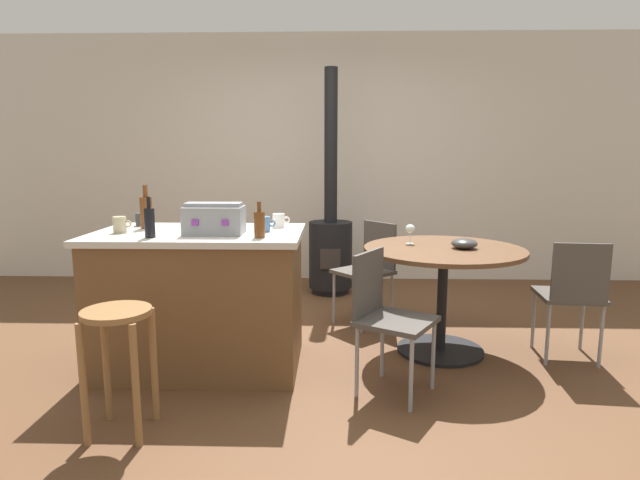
{
  "coord_description": "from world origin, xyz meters",
  "views": [
    {
      "loc": [
        0.14,
        -3.54,
        1.42
      ],
      "look_at": [
        0.04,
        0.1,
        0.82
      ],
      "focal_mm": 29.45,
      "sensor_mm": 36.0,
      "label": 1
    }
  ],
  "objects": [
    {
      "name": "folding_chair_far",
      "position": [
        1.75,
        -0.04,
        0.5
      ],
      "size": [
        0.43,
        0.43,
        0.85
      ],
      "color": "#47423D",
      "rests_on": "ground_plane"
    },
    {
      "name": "folding_chair_near",
      "position": [
        0.45,
        -0.53,
        0.5
      ],
      "size": [
        0.55,
        0.55,
        0.85
      ],
      "color": "#47423D",
      "rests_on": "ground_plane"
    },
    {
      "name": "bottle_0",
      "position": [
        -0.31,
        -0.43,
        1.0
      ],
      "size": [
        0.07,
        0.07,
        0.22
      ],
      "color": "#603314",
      "rests_on": "kitchen_island"
    },
    {
      "name": "ground_plane",
      "position": [
        0.0,
        0.0,
        0.0
      ],
      "size": [
        8.8,
        8.8,
        0.0
      ],
      "primitive_type": "plane",
      "color": "brown"
    },
    {
      "name": "wood_stove",
      "position": [
        0.1,
        1.71,
        0.55
      ],
      "size": [
        0.44,
        0.45,
        2.24
      ],
      "color": "black",
      "rests_on": "ground_plane"
    },
    {
      "name": "bottle_2",
      "position": [
        -0.97,
        -0.45,
        1.01
      ],
      "size": [
        0.06,
        0.06,
        0.25
      ],
      "color": "black",
      "rests_on": "kitchen_island"
    },
    {
      "name": "cup_3",
      "position": [
        -0.32,
        -0.18,
        0.97
      ],
      "size": [
        0.13,
        0.09,
        0.1
      ],
      "color": "#4C7099",
      "rests_on": "kitchen_island"
    },
    {
      "name": "toolbox",
      "position": [
        -0.62,
        -0.3,
        1.01
      ],
      "size": [
        0.37,
        0.23,
        0.2
      ],
      "color": "gray",
      "rests_on": "kitchen_island"
    },
    {
      "name": "serving_bowl",
      "position": [
        1.04,
        0.08,
        0.8
      ],
      "size": [
        0.18,
        0.18,
        0.07
      ],
      "primitive_type": "ellipsoid",
      "color": "#383838",
      "rests_on": "dining_table"
    },
    {
      "name": "wooden_stool",
      "position": [
        -0.94,
        -1.06,
        0.48
      ],
      "size": [
        0.34,
        0.34,
        0.66
      ],
      "color": "olive",
      "rests_on": "ground_plane"
    },
    {
      "name": "cup_0",
      "position": [
        -0.59,
        0.06,
        0.97
      ],
      "size": [
        0.11,
        0.07,
        0.1
      ],
      "color": "white",
      "rests_on": "kitchen_island"
    },
    {
      "name": "cup_2",
      "position": [
        -1.21,
        0.07,
        0.96
      ],
      "size": [
        0.12,
        0.09,
        0.09
      ],
      "color": "#383838",
      "rests_on": "kitchen_island"
    },
    {
      "name": "back_wall",
      "position": [
        0.0,
        2.38,
        1.35
      ],
      "size": [
        8.0,
        0.1,
        2.7
      ],
      "primitive_type": "cube",
      "color": "beige",
      "rests_on": "ground_plane"
    },
    {
      "name": "cup_1",
      "position": [
        -0.24,
        0.01,
        0.97
      ],
      "size": [
        0.12,
        0.08,
        0.09
      ],
      "color": "white",
      "rests_on": "kitchen_island"
    },
    {
      "name": "dining_table",
      "position": [
        0.91,
        0.1,
        0.59
      ],
      "size": [
        1.12,
        1.12,
        0.77
      ],
      "color": "black",
      "rests_on": "ground_plane"
    },
    {
      "name": "cup_4",
      "position": [
        -1.23,
        -0.27,
        0.97
      ],
      "size": [
        0.12,
        0.08,
        0.1
      ],
      "color": "tan",
      "rests_on": "kitchen_island"
    },
    {
      "name": "wine_glass",
      "position": [
        0.69,
        0.26,
        0.87
      ],
      "size": [
        0.07,
        0.07,
        0.14
      ],
      "color": "silver",
      "rests_on": "dining_table"
    },
    {
      "name": "bottle_1",
      "position": [
        -1.13,
        -0.06,
        1.03
      ],
      "size": [
        0.08,
        0.08,
        0.29
      ],
      "color": "#603314",
      "rests_on": "kitchen_island"
    },
    {
      "name": "kitchen_island",
      "position": [
        -0.75,
        -0.19,
        0.46
      ],
      "size": [
        1.35,
        0.84,
        0.92
      ],
      "color": "brown",
      "rests_on": "ground_plane"
    },
    {
      "name": "folding_chair_left",
      "position": [
        0.43,
        0.76,
        0.5
      ],
      "size": [
        0.56,
        0.56,
        0.85
      ],
      "color": "#47423D",
      "rests_on": "ground_plane"
    }
  ]
}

